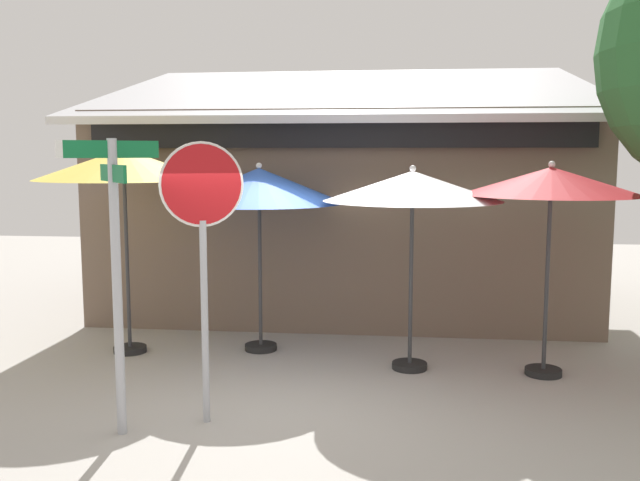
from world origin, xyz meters
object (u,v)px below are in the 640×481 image
street_sign_post (115,255)px  stop_sign (203,226)px  patio_umbrella_mustard_left (124,166)px  patio_umbrella_ivory_right (412,188)px  patio_umbrella_crimson_far_right (551,183)px  patio_umbrella_royal_blue_center (259,187)px

street_sign_post → stop_sign: street_sign_post is taller
stop_sign → patio_umbrella_mustard_left: bearing=127.0°
patio_umbrella_ivory_right → patio_umbrella_crimson_far_right: size_ratio=0.98×
stop_sign → patio_umbrella_mustard_left: (-1.72, 2.28, 0.55)m
street_sign_post → patio_umbrella_mustard_left: bearing=110.2°
patio_umbrella_mustard_left → stop_sign: bearing=-53.0°
stop_sign → patio_umbrella_royal_blue_center: bearing=89.3°
street_sign_post → patio_umbrella_mustard_left: size_ratio=1.00×
stop_sign → patio_umbrella_ivory_right: size_ratio=1.10×
patio_umbrella_mustard_left → patio_umbrella_crimson_far_right: 5.42m
street_sign_post → patio_umbrella_mustard_left: (-0.98, 2.67, 0.78)m
stop_sign → patio_umbrella_crimson_far_right: (3.68, 1.92, 0.36)m
patio_umbrella_royal_blue_center → patio_umbrella_ivory_right: patio_umbrella_royal_blue_center is taller
patio_umbrella_royal_blue_center → patio_umbrella_crimson_far_right: bearing=-10.5°
stop_sign → patio_umbrella_crimson_far_right: 4.17m
street_sign_post → stop_sign: size_ratio=1.01×
stop_sign → patio_umbrella_mustard_left: patio_umbrella_mustard_left is taller
street_sign_post → stop_sign: (0.74, 0.38, 0.24)m
stop_sign → patio_umbrella_ivory_right: bearing=43.8°
street_sign_post → patio_umbrella_ivory_right: bearing=40.1°
patio_umbrella_royal_blue_center → patio_umbrella_crimson_far_right: (3.65, -0.68, 0.09)m
patio_umbrella_mustard_left → patio_umbrella_royal_blue_center: size_ratio=1.10×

